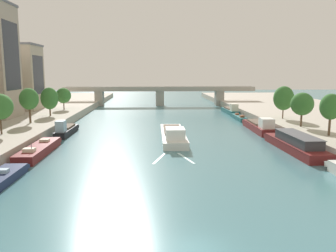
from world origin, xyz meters
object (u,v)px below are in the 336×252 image
(tree_left_distant, at_px, (0,107))
(bridge_far, at_px, (160,93))
(tree_right_second, at_px, (284,98))
(moored_boat_right_lone, at_px, (295,144))
(tree_left_second, at_px, (29,99))
(tree_left_by_lamp, at_px, (49,98))
(tree_right_midway, at_px, (331,107))
(tree_left_third, at_px, (63,96))
(moored_boat_left_second, at_px, (66,130))
(moored_boat_right_far, at_px, (239,117))
(tree_right_end_of_row, at_px, (302,104))
(barge_midriver, at_px, (173,134))
(moored_boat_left_near, at_px, (39,150))
(moored_boat_right_upstream, at_px, (259,126))
(moored_boat_right_downstream, at_px, (231,110))

(tree_left_distant, height_order, bridge_far, tree_left_distant)
(tree_right_second, xyz_separation_m, bridge_far, (-25.01, 47.85, -1.89))
(moored_boat_right_lone, xyz_separation_m, tree_left_second, (-44.71, 18.24, 5.32))
(tree_left_by_lamp, xyz_separation_m, bridge_far, (25.72, 40.98, -1.49))
(moored_boat_right_lone, bearing_deg, tree_right_midway, 22.50)
(tree_left_third, height_order, tree_right_second, tree_right_second)
(moored_boat_left_second, relative_size, moored_boat_right_far, 1.12)
(moored_boat_right_far, height_order, tree_right_midway, tree_right_midway)
(moored_boat_left_second, xyz_separation_m, tree_right_midway, (43.51, -12.33, 5.36))
(moored_boat_right_far, height_order, tree_left_by_lamp, tree_left_by_lamp)
(tree_left_by_lamp, height_order, tree_right_end_of_row, tree_left_by_lamp)
(tree_left_third, distance_m, tree_right_midway, 64.28)
(tree_right_end_of_row, height_order, bridge_far, tree_right_end_of_row)
(barge_midriver, relative_size, moored_boat_left_near, 1.41)
(barge_midriver, xyz_separation_m, moored_boat_right_lone, (17.50, -9.68, 0.24))
(barge_midriver, height_order, moored_boat_left_near, barge_midriver)
(moored_boat_left_second, height_order, bridge_far, bridge_far)
(moored_boat_right_upstream, bearing_deg, tree_left_third, 150.78)
(tree_left_by_lamp, distance_m, bridge_far, 48.40)
(tree_left_second, distance_m, tree_right_second, 51.53)
(tree_left_distant, bearing_deg, moored_boat_left_near, -38.46)
(moored_boat_right_lone, height_order, tree_left_distant, tree_left_distant)
(bridge_far, bearing_deg, tree_left_third, -132.87)
(moored_boat_right_far, xyz_separation_m, tree_right_second, (6.47, -11.41, 5.59))
(moored_boat_right_downstream, bearing_deg, tree_right_end_of_row, -81.66)
(moored_boat_left_near, bearing_deg, moored_boat_right_lone, -0.08)
(moored_boat_left_near, xyz_separation_m, moored_boat_right_far, (37.48, 33.64, -0.13))
(tree_left_second, relative_size, tree_left_third, 1.19)
(moored_boat_left_near, xyz_separation_m, tree_right_end_of_row, (43.15, 11.48, 5.25))
(tree_left_distant, distance_m, tree_left_second, 12.00)
(moored_boat_left_second, distance_m, tree_left_third, 28.51)
(tree_right_end_of_row, bearing_deg, tree_left_second, 172.45)
(barge_midriver, relative_size, moored_boat_right_lone, 1.17)
(tree_left_distant, bearing_deg, tree_left_second, 88.20)
(moored_boat_right_upstream, distance_m, tree_right_midway, 16.85)
(barge_midriver, height_order, tree_left_by_lamp, tree_left_by_lamp)
(moored_boat_right_upstream, relative_size, tree_left_by_lamp, 2.41)
(moored_boat_right_far, bearing_deg, tree_left_distant, -148.78)
(moored_boat_right_far, distance_m, tree_right_midway, 32.18)
(tree_left_second, distance_m, bridge_far, 58.24)
(barge_midriver, height_order, moored_boat_right_upstream, moored_boat_right_upstream)
(tree_left_second, distance_m, tree_left_by_lamp, 10.95)
(bridge_far, bearing_deg, barge_midriver, -89.19)
(tree_left_distant, xyz_separation_m, tree_left_second, (0.38, 11.99, 0.26))
(moored_boat_left_near, bearing_deg, tree_left_third, 99.44)
(bridge_far, bearing_deg, tree_left_second, -116.93)
(bridge_far, bearing_deg, moored_boat_left_near, -105.12)
(moored_boat_right_downstream, bearing_deg, barge_midriver, -117.13)
(tree_left_third, relative_size, bridge_far, 0.09)
(moored_boat_right_far, xyz_separation_m, tree_right_end_of_row, (5.67, -22.16, 5.38))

